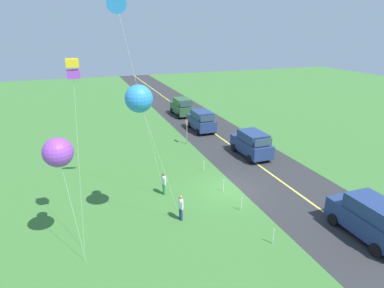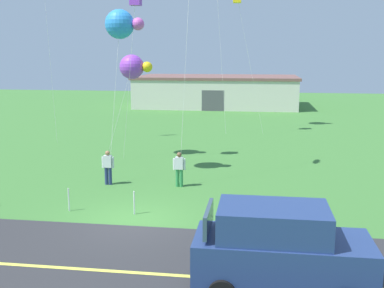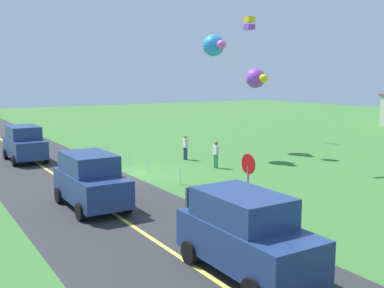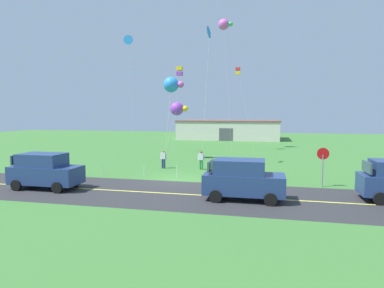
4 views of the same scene
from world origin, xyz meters
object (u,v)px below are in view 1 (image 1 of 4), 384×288
kite_cyan_top (58,152)px  car_parked_east_far (182,107)px  kite_red_low (139,98)px  car_suv_foreground (252,144)px  person_adult_near (181,207)px  car_parked_west_near (370,218)px  kite_yellow_high (73,69)px  person_adult_companion (164,183)px  stop_sign (187,126)px  car_parked_east_near (201,120)px  kite_blue_mid (117,4)px

kite_cyan_top → car_parked_east_far: bearing=-30.6°
kite_red_low → kite_cyan_top: 4.57m
car_suv_foreground → person_adult_near: bearing=129.6°
car_parked_west_near → kite_red_low: size_ratio=0.55×
car_suv_foreground → kite_cyan_top: bearing=117.3°
car_suv_foreground → kite_cyan_top: size_ratio=0.74×
kite_yellow_high → kite_cyan_top: kite_yellow_high is taller
kite_yellow_high → kite_cyan_top: size_ratio=1.58×
person_adult_near → person_adult_companion: same height
stop_sign → car_suv_foreground: bearing=-138.1°
kite_red_low → car_parked_east_near: bearing=-31.6°
car_parked_west_near → kite_blue_mid: bearing=52.7°
kite_yellow_high → car_parked_west_near: bearing=-110.3°
car_parked_east_near → car_parked_east_far: size_ratio=1.00×
person_adult_near → kite_cyan_top: size_ratio=0.27×
kite_yellow_high → person_adult_near: bearing=-91.9°
person_adult_companion → kite_yellow_high: 9.91m
car_parked_east_near → kite_blue_mid: (-12.24, 9.91, 10.71)m
car_parked_east_near → kite_yellow_high: bearing=141.4°
kite_cyan_top → kite_red_low: bearing=-82.1°
car_parked_west_near → person_adult_companion: size_ratio=2.75×
car_parked_west_near → kite_yellow_high: kite_yellow_high is taller
car_suv_foreground → person_adult_companion: size_ratio=2.75×
person_adult_near → car_parked_east_far: bearing=-79.9°
car_parked_west_near → kite_red_low: 13.69m
car_parked_east_far → person_adult_near: size_ratio=2.75×
kite_blue_mid → person_adult_near: bearing=-147.1°
car_suv_foreground → kite_red_low: size_ratio=0.55×
car_parked_east_far → kite_cyan_top: (-23.19, 13.71, 4.09)m
car_parked_east_near → car_parked_west_near: same height
car_suv_foreground → person_adult_near: 11.64m
car_parked_east_far → stop_sign: 11.01m
person_adult_near → car_suv_foreground: bearing=-111.8°
car_parked_west_near → person_adult_near: 10.28m
kite_blue_mid → kite_red_low: bearing=-175.4°
car_parked_east_near → person_adult_near: bearing=154.5°
car_parked_east_near → car_parked_east_far: (6.97, -0.07, 0.00)m
car_parked_west_near → person_adult_companion: bearing=47.5°
person_adult_near → kite_cyan_top: kite_cyan_top is taller
car_parked_east_far → car_parked_west_near: bearing=-177.2°
car_parked_west_near → kite_blue_mid: kite_blue_mid is taller
car_suv_foreground → kite_yellow_high: (-7.25, 13.94, 7.75)m
stop_sign → person_adult_near: stop_sign is taller
car_suv_foreground → car_parked_east_near: same height
person_adult_near → kite_yellow_high: bearing=26.7°
car_parked_west_near → person_adult_companion: (8.32, 9.09, -0.29)m
car_parked_east_far → person_adult_companion: bearing=158.3°
car_parked_east_near → kite_blue_mid: kite_blue_mid is taller
kite_red_low → kite_yellow_high: 3.29m
person_adult_near → kite_blue_mid: (3.61, 2.34, 11.00)m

